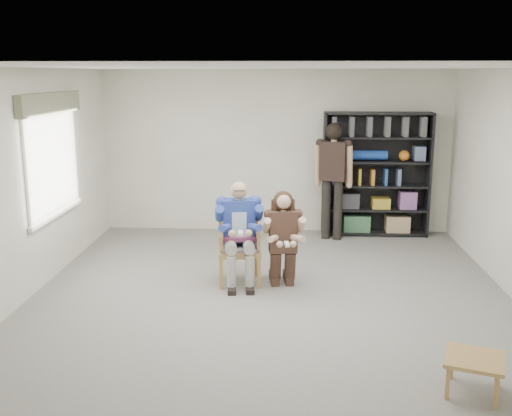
# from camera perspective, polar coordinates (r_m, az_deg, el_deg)

# --- Properties ---
(room_shell) EXTENTS (6.00, 7.00, 2.80)m
(room_shell) POSITION_cam_1_polar(r_m,az_deg,el_deg) (6.98, 1.38, 1.70)
(room_shell) COLOR beige
(room_shell) RESTS_ON ground
(floor) EXTENTS (6.00, 7.00, 0.01)m
(floor) POSITION_cam_1_polar(r_m,az_deg,el_deg) (7.37, 1.32, -9.04)
(floor) COLOR slate
(floor) RESTS_ON ground
(window_left) EXTENTS (0.16, 2.00, 1.75)m
(window_left) POSITION_cam_1_polar(r_m,az_deg,el_deg) (8.52, -18.71, 4.62)
(window_left) COLOR white
(window_left) RESTS_ON room_shell
(armchair) EXTENTS (0.68, 0.66, 1.06)m
(armchair) POSITION_cam_1_polar(r_m,az_deg,el_deg) (7.90, -1.61, -3.49)
(armchair) COLOR #AB7B49
(armchair) RESTS_ON floor
(seated_man) EXTENTS (0.69, 0.89, 1.37)m
(seated_man) POSITION_cam_1_polar(r_m,az_deg,el_deg) (7.86, -1.61, -2.38)
(seated_man) COLOR navy
(seated_man) RESTS_ON floor
(kneeling_woman) EXTENTS (0.63, 0.90, 1.26)m
(kneeling_woman) POSITION_cam_1_polar(r_m,az_deg,el_deg) (7.74, 2.61, -3.09)
(kneeling_woman) COLOR #351F17
(kneeling_woman) RESTS_ON floor
(bookshelf) EXTENTS (1.80, 0.38, 2.10)m
(bookshelf) POSITION_cam_1_polar(r_m,az_deg,el_deg) (10.37, 11.35, 3.14)
(bookshelf) COLOR black
(bookshelf) RESTS_ON floor
(standing_man) EXTENTS (0.66, 0.48, 1.93)m
(standing_man) POSITION_cam_1_polar(r_m,az_deg,el_deg) (9.99, 7.32, 2.43)
(standing_man) COLOR black
(standing_man) RESTS_ON floor
(side_table) EXTENTS (0.62, 0.62, 0.34)m
(side_table) POSITION_cam_1_polar(r_m,az_deg,el_deg) (5.73, 19.99, -14.72)
(side_table) COLOR #AB7B49
(side_table) RESTS_ON floor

